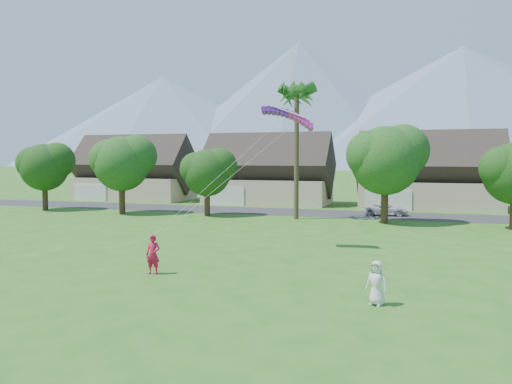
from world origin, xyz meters
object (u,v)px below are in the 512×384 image
at_px(watcher, 377,283).
at_px(parafoil_kite, 289,114).
at_px(kite_flyer, 153,254).
at_px(parked_car, 386,209).

xyz_separation_m(watcher, parafoil_kite, (-6.21, 10.67, 7.52)).
relative_size(kite_flyer, parafoil_kite, 0.56).
height_order(watcher, parked_car, watcher).
bearing_deg(watcher, parafoil_kite, 140.08).
bearing_deg(parked_car, parafoil_kite, 161.08).
xyz_separation_m(kite_flyer, watcher, (10.87, -1.92, -0.10)).
relative_size(kite_flyer, watcher, 1.12).
distance_m(kite_flyer, watcher, 11.04).
height_order(watcher, parafoil_kite, parafoil_kite).
bearing_deg(watcher, kite_flyer, -170.15).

